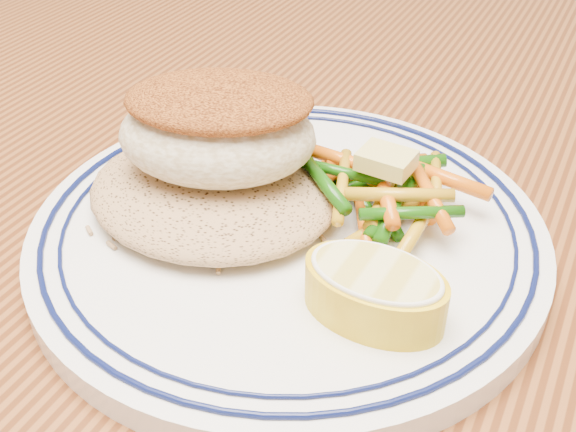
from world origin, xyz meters
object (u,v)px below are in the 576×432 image
Objects in this scene: rice_pilaf at (213,187)px; vegetable_pile at (382,188)px; lemon_wedge at (375,290)px; dining_table at (272,320)px; plate at (288,232)px; fish_fillet at (218,127)px.

vegetable_pile reaches higher than rice_pilaf.
rice_pilaf is 2.02× the size of lemon_wedge.
plate is at bearing -49.55° from dining_table.
fish_fillet is 1.08× the size of vegetable_pile.
fish_fillet is 1.80× the size of lemon_wedge.
rice_pilaf reaches higher than plate.
dining_table is at bearing 140.33° from lemon_wedge.
vegetable_pile is (0.04, 0.03, 0.02)m from plate.
plate is 0.05m from rice_pilaf.
lemon_wedge is (0.11, -0.05, -0.03)m from fish_fillet.
dining_table is at bearing 130.45° from plate.
fish_fillet is 0.09m from vegetable_pile.
lemon_wedge is (0.03, -0.08, 0.00)m from vegetable_pile.
dining_table is 0.12m from plate.
dining_table is 0.17m from lemon_wedge.
fish_fillet is at bearing 176.26° from plate.
fish_fillet is at bearing 156.46° from lemon_wedge.
rice_pilaf is at bearing -174.87° from plate.
fish_fillet is (-0.04, 0.00, 0.05)m from plate.
vegetable_pile is at bearing 24.94° from rice_pilaf.
rice_pilaf is 0.11m from lemon_wedge.
plate is 0.07m from fish_fillet.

